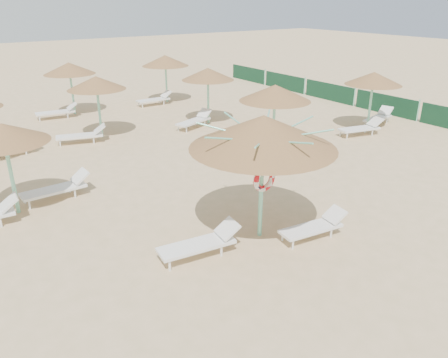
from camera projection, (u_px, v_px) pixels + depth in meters
ground at (240, 234)px, 11.47m from camera, size 120.00×120.00×0.00m
main_palapa at (263, 132)px, 10.33m from camera, size 3.57×3.57×3.20m
lounger_main_a at (202, 243)px, 10.37m from camera, size 2.05×0.82×0.72m
lounger_main_b at (315, 226)px, 11.18m from camera, size 1.87×0.76×0.66m
palapa_field at (141, 83)px, 19.03m from camera, size 20.55×13.43×2.70m
windbreak_fence at (330, 92)px, 26.16m from camera, size 0.08×19.84×1.10m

